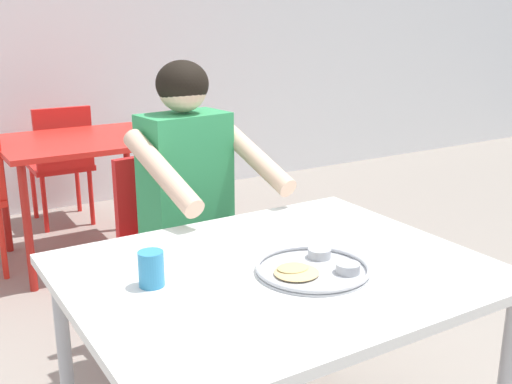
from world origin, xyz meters
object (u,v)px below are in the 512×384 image
table_foreground (277,288)px  chair_red_right (178,169)px  drinking_cup (151,268)px  chair_foreground (173,237)px  chair_red_far (61,158)px  diner_foreground (198,193)px  table_background_red (81,153)px  thali_tray (313,268)px

table_foreground → chair_red_right: (0.64, 2.10, -0.17)m
drinking_cup → chair_foreground: size_ratio=0.11×
table_foreground → chair_red_far: 2.83m
chair_red_far → diner_foreground: bearing=-89.9°
table_background_red → table_foreground: bearing=-91.5°
chair_foreground → chair_red_right: 1.28m
thali_tray → chair_foreground: chair_foreground is taller
thali_tray → drinking_cup: (-0.42, 0.15, 0.04)m
chair_red_far → table_background_red: bearing=-93.9°
table_foreground → table_background_red: size_ratio=1.27×
chair_foreground → diner_foreground: diner_foreground is taller
table_background_red → chair_red_right: chair_red_right is taller
diner_foreground → table_background_red: diner_foreground is taller
table_foreground → drinking_cup: (-0.35, 0.07, 0.12)m
drinking_cup → chair_foreground: (0.44, 0.86, -0.27)m
thali_tray → diner_foreground: bearing=87.4°
thali_tray → diner_foreground: (0.04, 0.80, 0.01)m
diner_foreground → drinking_cup: bearing=-125.3°
table_foreground → diner_foreground: diner_foreground is taller
table_foreground → chair_foreground: size_ratio=1.37×
thali_tray → table_background_red: (-0.01, 2.25, -0.09)m
drinking_cup → table_background_red: 2.14m
table_foreground → chair_red_far: bearing=88.0°
chair_red_right → chair_red_far: size_ratio=0.97×
thali_tray → chair_foreground: size_ratio=0.38×
drinking_cup → chair_red_far: size_ratio=0.12×
chair_foreground → chair_red_right: size_ratio=1.04×
chair_red_right → chair_red_far: bearing=126.5°
thali_tray → chair_red_right: bearing=75.3°
chair_foreground → chair_red_far: bearing=89.6°
diner_foreground → chair_red_far: diner_foreground is taller
table_background_red → chair_red_right: bearing=-7.0°
thali_tray → table_background_red: bearing=90.3°
table_foreground → chair_red_right: size_ratio=1.43×
diner_foreground → chair_red_far: size_ratio=1.49×
diner_foreground → chair_foreground: bearing=94.9°
table_foreground → thali_tray: (0.07, -0.08, 0.08)m
drinking_cup → chair_red_right: drinking_cup is taller
chair_foreground → chair_red_right: (0.55, 1.16, -0.02)m
diner_foreground → chair_red_right: bearing=68.8°
drinking_cup → table_foreground: bearing=-11.4°
thali_tray → chair_red_right: (0.57, 2.18, -0.25)m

